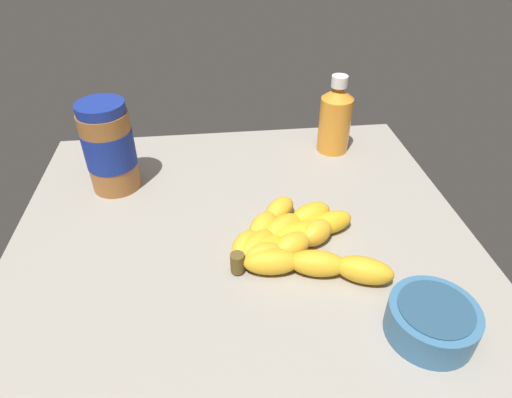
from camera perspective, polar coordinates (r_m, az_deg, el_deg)
ground_plane at (r=70.68cm, az=-1.78°, el=-5.18°), size 71.90×66.04×3.98cm
banana_bunch at (r=64.70cm, az=4.70°, el=-5.48°), size 22.67×21.56×3.78cm
peanut_butter_jar at (r=78.92cm, az=-18.73°, el=6.44°), size 8.58×8.58×16.09cm
honey_bottle at (r=88.36cm, az=10.37°, el=10.42°), size 6.32×6.32×15.59cm
small_bowl at (r=58.01cm, az=22.10°, el=-14.52°), size 10.77×10.77×4.56cm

